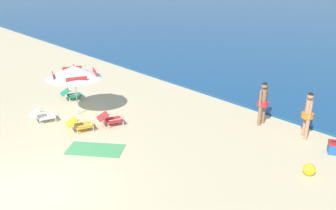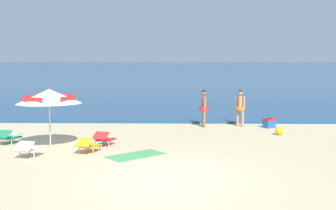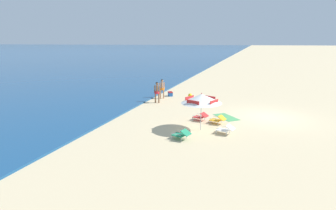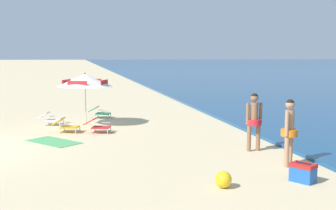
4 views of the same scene
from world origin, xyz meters
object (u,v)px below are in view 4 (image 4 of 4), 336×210
at_px(beach_ball, 223,180).
at_px(beach_towel, 54,142).
at_px(lounge_chair_facing_sea, 100,112).
at_px(cooler_box, 303,172).
at_px(person_standing_near_shore, 289,128).
at_px(lounge_chair_spare_folded, 50,118).
at_px(lounge_chair_beside_umbrella, 66,125).
at_px(person_standing_beside, 254,118).
at_px(beach_umbrella_striped_main, 85,80).
at_px(lounge_chair_under_umbrella, 97,125).

bearing_deg(beach_ball, beach_towel, -145.68).
height_order(lounge_chair_facing_sea, cooler_box, lounge_chair_facing_sea).
distance_m(lounge_chair_facing_sea, cooler_box, 10.74).
height_order(person_standing_near_shore, beach_ball, person_standing_near_shore).
height_order(lounge_chair_spare_folded, beach_ball, lounge_chair_spare_folded).
xyz_separation_m(lounge_chair_beside_umbrella, person_standing_beside, (4.04, 5.31, 0.69)).
xyz_separation_m(beach_umbrella_striped_main, beach_ball, (8.37, 2.60, -1.58)).
bearing_deg(person_standing_beside, lounge_chair_beside_umbrella, -127.30).
bearing_deg(lounge_chair_spare_folded, lounge_chair_facing_sea, 126.56).
relative_size(person_standing_near_shore, cooler_box, 2.72).
height_order(lounge_chair_facing_sea, person_standing_beside, person_standing_beside).
bearing_deg(lounge_chair_facing_sea, person_standing_near_shore, 25.09).
distance_m(beach_umbrella_striped_main, person_standing_near_shore, 8.60).
relative_size(lounge_chair_under_umbrella, person_standing_beside, 0.61).
bearing_deg(person_standing_beside, lounge_chair_under_umbrella, -131.44).
height_order(lounge_chair_facing_sea, lounge_chair_spare_folded, same).
bearing_deg(person_standing_beside, beach_umbrella_striped_main, -140.16).
relative_size(beach_umbrella_striped_main, beach_towel, 1.53).
bearing_deg(cooler_box, person_standing_beside, 176.69).
bearing_deg(lounge_chair_under_umbrella, person_standing_near_shore, 39.30).
relative_size(lounge_chair_facing_sea, cooler_box, 1.66).
bearing_deg(lounge_chair_beside_umbrella, cooler_box, 36.64).
bearing_deg(beach_ball, person_standing_beside, 145.58).
bearing_deg(person_standing_beside, beach_ball, -34.42).
distance_m(beach_umbrella_striped_main, lounge_chair_beside_umbrella, 2.20).
relative_size(lounge_chair_beside_umbrella, lounge_chair_facing_sea, 1.01).
xyz_separation_m(beach_umbrella_striped_main, lounge_chair_beside_umbrella, (1.44, -0.73, -1.49)).
bearing_deg(beach_ball, beach_umbrella_striped_main, -162.72).
relative_size(lounge_chair_beside_umbrella, person_standing_near_shore, 0.61).
distance_m(lounge_chair_under_umbrella, cooler_box, 7.74).
bearing_deg(beach_towel, person_standing_near_shore, 54.62).
bearing_deg(beach_ball, lounge_chair_facing_sea, -168.84).
distance_m(beach_umbrella_striped_main, person_standing_beside, 7.19).
xyz_separation_m(beach_umbrella_striped_main, person_standing_beside, (5.49, 4.58, -0.80)).
bearing_deg(lounge_chair_under_umbrella, lounge_chair_facing_sea, 175.62).
distance_m(lounge_chair_facing_sea, beach_ball, 10.25).
height_order(lounge_chair_under_umbrella, person_standing_near_shore, person_standing_near_shore).
distance_m(beach_umbrella_striped_main, lounge_chair_spare_folded, 2.03).
bearing_deg(beach_umbrella_striped_main, lounge_chair_beside_umbrella, -26.75).
bearing_deg(beach_umbrella_striped_main, lounge_chair_under_umbrella, 11.40).
distance_m(person_standing_beside, beach_ball, 3.58).
height_order(person_standing_beside, cooler_box, person_standing_beside).
distance_m(person_standing_near_shore, cooler_box, 1.48).
height_order(beach_umbrella_striped_main, lounge_chair_under_umbrella, beach_umbrella_striped_main).
bearing_deg(cooler_box, beach_umbrella_striped_main, -152.17).
distance_m(person_standing_near_shore, person_standing_beside, 1.65).
height_order(beach_umbrella_striped_main, person_standing_near_shore, beach_umbrella_striped_main).
distance_m(beach_ball, beach_towel, 6.50).
xyz_separation_m(lounge_chair_facing_sea, cooler_box, (10.05, 3.79, -0.07)).
bearing_deg(person_standing_near_shore, lounge_chair_beside_umbrella, -136.06).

